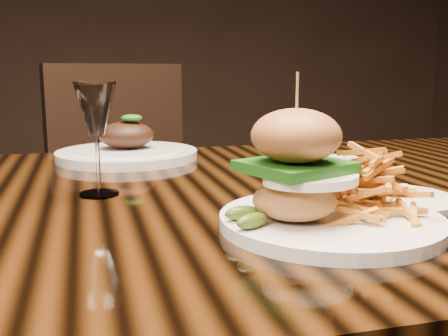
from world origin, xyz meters
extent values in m
plane|color=#503A2A|center=(0.00, 3.50, 1.40)|extent=(6.00, 0.00, 6.00)
cube|color=black|center=(0.00, 0.00, 0.73)|extent=(1.60, 0.90, 0.04)
cube|color=black|center=(0.74, 0.39, 0.35)|extent=(0.06, 0.06, 0.71)
cylinder|color=silver|center=(0.10, -0.22, 0.76)|extent=(0.26, 0.26, 0.01)
ellipsoid|color=olive|center=(0.06, -0.22, 0.79)|extent=(0.10, 0.10, 0.04)
ellipsoid|color=white|center=(0.07, -0.23, 0.81)|extent=(0.11, 0.09, 0.01)
ellipsoid|color=#FB9D0D|center=(0.09, -0.24, 0.82)|extent=(0.02, 0.02, 0.01)
cube|color=#236419|center=(0.06, -0.22, 0.82)|extent=(0.14, 0.13, 0.01)
ellipsoid|color=brown|center=(0.06, -0.22, 0.86)|extent=(0.10, 0.10, 0.06)
cylinder|color=#A07D4A|center=(0.06, -0.22, 0.89)|extent=(0.00, 0.00, 0.08)
ellipsoid|color=#2D4613|center=(0.00, -0.24, 0.77)|extent=(0.04, 0.03, 0.02)
ellipsoid|color=#2D4613|center=(0.00, -0.21, 0.77)|extent=(0.04, 0.02, 0.02)
cylinder|color=silver|center=(0.24, -0.14, 0.76)|extent=(0.17, 0.17, 0.01)
cube|color=#EBD34C|center=(0.25, -0.14, 0.77)|extent=(0.03, 0.03, 0.01)
cube|color=silver|center=(0.23, -0.11, 0.76)|extent=(0.12, 0.10, 0.00)
cube|color=silver|center=(0.24, 0.03, 0.77)|extent=(0.10, 0.10, 0.04)
cylinder|color=white|center=(-0.15, 0.02, 0.75)|extent=(0.06, 0.06, 0.00)
cylinder|color=white|center=(-0.15, 0.02, 0.80)|extent=(0.01, 0.01, 0.09)
cone|color=white|center=(-0.15, 0.02, 0.88)|extent=(0.06, 0.06, 0.08)
cylinder|color=silver|center=(-0.09, 0.33, 0.76)|extent=(0.29, 0.29, 0.02)
cylinder|color=silver|center=(-0.09, 0.33, 0.76)|extent=(0.21, 0.21, 0.02)
ellipsoid|color=black|center=(-0.09, 0.33, 0.80)|extent=(0.11, 0.09, 0.06)
ellipsoid|color=#236419|center=(-0.08, 0.31, 0.84)|extent=(0.04, 0.03, 0.02)
cube|color=black|center=(-0.01, 0.80, 0.45)|extent=(0.57, 0.57, 0.06)
cube|color=black|center=(-0.07, 1.00, 0.70)|extent=(0.46, 0.18, 0.50)
cylinder|color=black|center=(0.23, 0.67, 0.23)|extent=(0.04, 0.04, 0.45)
cylinder|color=black|center=(-0.24, 0.93, 0.23)|extent=(0.04, 0.04, 0.45)
cylinder|color=black|center=(0.12, 1.04, 0.23)|extent=(0.04, 0.04, 0.45)
camera|label=1|loc=(-0.17, -0.75, 0.93)|focal=42.00mm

